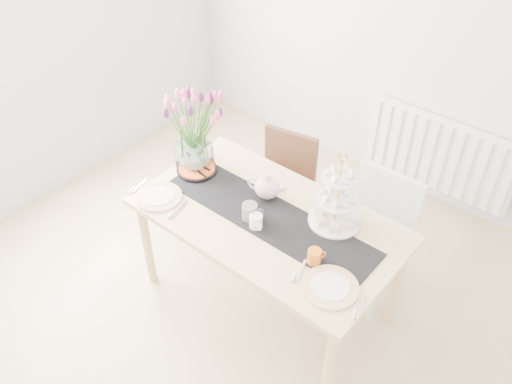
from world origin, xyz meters
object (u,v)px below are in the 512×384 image
Objects in this scene: mug_orange at (314,257)px; teapot at (267,187)px; chair_white at (376,227)px; cream_jug at (354,218)px; mug_white at (256,222)px; dining_table at (268,226)px; cake_stand at (336,206)px; tart_tin at (197,170)px; chair_brown at (284,179)px; plate_right at (330,287)px; plate_left at (159,197)px; mug_grey at (250,212)px; radiator at (440,154)px; tulip_vase at (191,119)px.

teapot is at bearing 95.79° from mug_orange.
chair_white is 0.77m from teapot.
teapot is 3.12× the size of cream_jug.
dining_table is at bearing 119.00° from mug_white.
cake_stand reaches higher than tart_tin.
teapot reaches higher than tart_tin.
chair_brown is 0.71m from tart_tin.
tart_tin is 0.88× the size of plate_right.
chair_white is 3.12× the size of plate_left.
chair_brown is 7.39× the size of mug_grey.
plate_right is at bearing -12.32° from tart_tin.
chair_brown is at bearing 77.71° from mug_orange.
mug_grey is 1.20× the size of mug_orange.
mug_grey reaches higher than dining_table.
cake_stand is (-0.05, -1.46, 0.43)m from radiator.
cream_jug is (1.11, 0.19, -0.33)m from tulip_vase.
mug_white is (-0.33, -0.33, -0.09)m from cake_stand.
tart_tin is at bearing 167.68° from plate_right.
cake_stand is 0.47m from mug_white.
plate_left is (-1.01, -1.97, 0.31)m from radiator.
mug_grey is 0.37× the size of plate_right.
chair_brown reaches higher than radiator.
cake_stand is at bearing -42.24° from chair_brown.
mug_white is (-0.42, -0.39, 0.01)m from cream_jug.
teapot is (-0.50, -1.54, 0.38)m from radiator.
chair_white is 9.74× the size of mug_orange.
plate_left is at bearing -81.87° from tulip_vase.
dining_table is at bearing -126.07° from cream_jug.
teapot reaches higher than chair_brown.
mug_orange is (0.42, -0.01, -0.00)m from mug_white.
cake_stand is 1.53× the size of plate_right.
cake_stand reaches higher than plate_left.
radiator is 1.86m from mug_white.
cream_jug is 0.61m from mug_grey.
mug_grey is 0.60m from plate_left.
cream_jug is at bearing 28.33° from plate_left.
dining_table is 2.40× the size of tulip_vase.
chair_brown is 0.89m from cake_stand.
plate_left is (-0.64, -0.29, 0.08)m from dining_table.
teapot reaches higher than plate_left.
tulip_vase is at bearing 171.34° from teapot.
plate_left is (0.05, -0.38, -0.36)m from tulip_vase.
plate_right is at bearing 3.42° from plate_left.
radiator is at bearing 57.84° from teapot.
mug_orange is 0.32× the size of plate_left.
cream_jug is at bearing -0.37° from mug_grey.
mug_grey is (-0.45, -1.76, 0.36)m from radiator.
plate_right is (1.22, 0.07, 0.00)m from plate_left.
chair_brown is 1.23× the size of tulip_vase.
plate_right is at bearing -86.80° from mug_orange.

